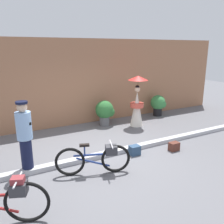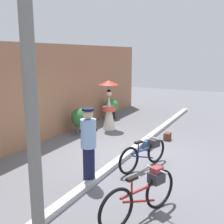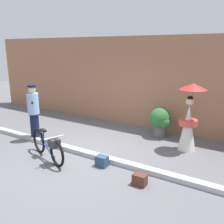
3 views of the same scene
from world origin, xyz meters
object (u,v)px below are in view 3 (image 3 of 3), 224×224
object	(u,v)px
potted_plant_small	(161,120)
backpack_spare	(102,161)
backpack_on_pavement	(140,180)
bicycle_far_side	(48,146)
person_with_parasol	(189,119)
person_officer	(34,111)

from	to	relation	value
potted_plant_small	backpack_spare	xyz separation A→B (m)	(-0.43, -2.67, -0.40)
backpack_on_pavement	bicycle_far_side	bearing A→B (deg)	-176.98
backpack_spare	backpack_on_pavement	bearing A→B (deg)	-14.11
backpack_spare	potted_plant_small	bearing A→B (deg)	80.90
person_with_parasol	backpack_spare	distance (m)	2.64
person_with_parasol	backpack_on_pavement	xyz separation A→B (m)	(-0.30, -2.37, -0.77)
bicycle_far_side	potted_plant_small	distance (m)	3.55
person_officer	backpack_on_pavement	size ratio (longest dim) A/B	6.04
bicycle_far_side	backpack_spare	distance (m)	1.41
person_officer	backpack_spare	xyz separation A→B (m)	(2.71, -0.37, -0.77)
backpack_on_pavement	backpack_spare	bearing A→B (deg)	165.89
potted_plant_small	backpack_spare	bearing A→B (deg)	-99.10
person_officer	backpack_spare	distance (m)	2.84
bicycle_far_side	backpack_on_pavement	xyz separation A→B (m)	(2.46, 0.13, -0.26)
person_officer	potted_plant_small	size ratio (longest dim) A/B	1.81
potted_plant_small	backpack_on_pavement	size ratio (longest dim) A/B	3.34
person_with_parasol	potted_plant_small	size ratio (longest dim) A/B	1.97
person_officer	person_with_parasol	size ratio (longest dim) A/B	0.92
bicycle_far_side	backpack_on_pavement	size ratio (longest dim) A/B	5.84
bicycle_far_side	potted_plant_small	size ratio (longest dim) A/B	1.75
bicycle_far_side	backpack_spare	xyz separation A→B (m)	(1.33, 0.42, -0.25)
person_officer	backpack_on_pavement	xyz separation A→B (m)	(3.84, -0.66, -0.78)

